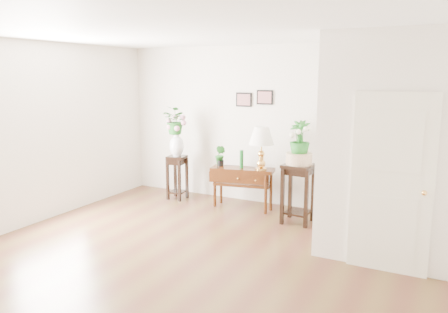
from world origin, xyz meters
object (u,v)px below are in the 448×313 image
Objects in this scene: console_table at (242,188)px; plant_stand_a at (177,177)px; plant_stand_b at (298,194)px; table_lamp at (261,149)px.

console_table is 1.33m from plant_stand_a.
plant_stand_b is at bearing -6.32° from plant_stand_a.
table_lamp is 1.79m from plant_stand_a.
plant_stand_b reaches higher than console_table.
table_lamp is (0.34, 0.00, 0.71)m from console_table.
plant_stand_a reaches higher than console_table.
plant_stand_b is (1.08, -0.28, 0.11)m from console_table.
plant_stand_b is (0.74, -0.28, -0.60)m from table_lamp.
table_lamp is 0.90× the size of plant_stand_a.
plant_stand_a is 2.42m from plant_stand_b.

